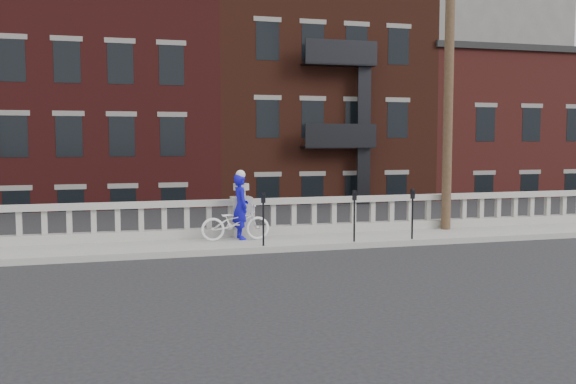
# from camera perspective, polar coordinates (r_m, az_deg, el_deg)

# --- Properties ---
(ground) EXTENTS (120.00, 120.00, 0.00)m
(ground) POSITION_cam_1_polar(r_m,az_deg,el_deg) (14.30, -0.95, -6.82)
(ground) COLOR black
(ground) RESTS_ON ground
(sidewalk) EXTENTS (32.00, 2.20, 0.15)m
(sidewalk) POSITION_cam_1_polar(r_m,az_deg,el_deg) (17.16, -3.52, -4.62)
(sidewalk) COLOR gray
(sidewalk) RESTS_ON ground
(balustrade) EXTENTS (28.00, 0.34, 1.03)m
(balustrade) POSITION_cam_1_polar(r_m,az_deg,el_deg) (18.00, -4.17, -2.36)
(balustrade) COLOR gray
(balustrade) RESTS_ON sidewalk
(planter_pedestal) EXTENTS (0.55, 0.55, 1.76)m
(planter_pedestal) POSITION_cam_1_polar(r_m,az_deg,el_deg) (17.97, -4.17, -1.76)
(planter_pedestal) COLOR gray
(planter_pedestal) RESTS_ON sidewalk
(lower_level) EXTENTS (80.00, 44.00, 20.80)m
(lower_level) POSITION_cam_1_polar(r_m,az_deg,el_deg) (36.82, -9.31, 4.34)
(lower_level) COLOR #605E59
(lower_level) RESTS_ON ground
(utility_pole) EXTENTS (1.60, 0.28, 10.00)m
(utility_pole) POSITION_cam_1_polar(r_m,az_deg,el_deg) (19.88, 14.13, 11.46)
(utility_pole) COLOR #422D1E
(utility_pole) RESTS_ON sidewalk
(parking_meter_a) EXTENTS (0.10, 0.09, 1.36)m
(parking_meter_a) POSITION_cam_1_polar(r_m,az_deg,el_deg) (16.25, -2.21, -1.86)
(parking_meter_a) COLOR black
(parking_meter_a) RESTS_ON sidewalk
(parking_meter_b) EXTENTS (0.10, 0.09, 1.36)m
(parking_meter_b) POSITION_cam_1_polar(r_m,az_deg,el_deg) (17.00, 5.92, -1.59)
(parking_meter_b) COLOR black
(parking_meter_b) RESTS_ON sidewalk
(parking_meter_c) EXTENTS (0.10, 0.09, 1.36)m
(parking_meter_c) POSITION_cam_1_polar(r_m,az_deg,el_deg) (17.69, 11.01, -1.41)
(parking_meter_c) COLOR black
(parking_meter_c) RESTS_ON sidewalk
(bicycle) EXTENTS (1.85, 0.70, 0.96)m
(bicycle) POSITION_cam_1_polar(r_m,az_deg,el_deg) (17.25, -4.71, -2.70)
(bicycle) COLOR white
(bicycle) RESTS_ON sidewalk
(cyclist) EXTENTS (0.47, 0.67, 1.77)m
(cyclist) POSITION_cam_1_polar(r_m,az_deg,el_deg) (17.39, -4.23, -1.30)
(cyclist) COLOR #100BAC
(cyclist) RESTS_ON sidewalk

